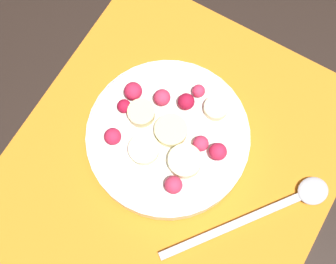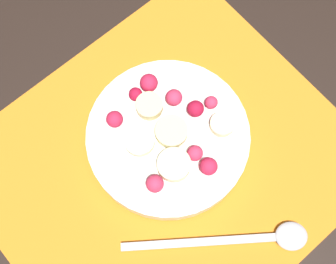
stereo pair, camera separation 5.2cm
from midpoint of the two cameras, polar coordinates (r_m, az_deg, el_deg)
name	(u,v)px [view 1 (the left image)]	position (r m, az deg, el deg)	size (l,w,h in m)	color
ground_plane	(173,164)	(0.56, -2.01, -4.35)	(3.00, 3.00, 0.00)	black
placemat	(173,163)	(0.55, -2.02, -4.28)	(0.41, 0.36, 0.01)	orange
fruit_bowl	(168,136)	(0.54, -2.74, -0.98)	(0.19, 0.19, 0.05)	white
spoon	(280,205)	(0.55, 10.91, -9.17)	(0.18, 0.14, 0.01)	#B2B2B7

